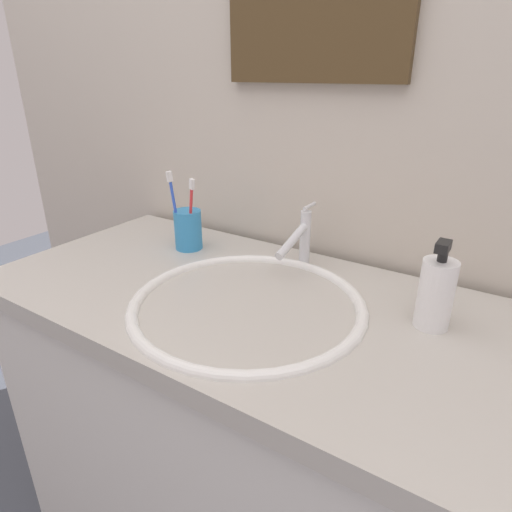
{
  "coord_description": "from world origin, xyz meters",
  "views": [
    {
      "loc": [
        0.45,
        -0.63,
        1.27
      ],
      "look_at": [
        0.04,
        -0.0,
        0.96
      ],
      "focal_mm": 30.54,
      "sensor_mm": 36.0,
      "label": 1
    }
  ],
  "objects_px": {
    "toothbrush_cup": "(188,230)",
    "toothbrush_red": "(191,210)",
    "toothbrush_blue": "(175,206)",
    "faucet": "(301,238)",
    "soap_dispenser": "(436,293)"
  },
  "relations": [
    {
      "from": "soap_dispenser",
      "to": "toothbrush_cup",
      "type": "bearing_deg",
      "value": 175.41
    },
    {
      "from": "faucet",
      "to": "toothbrush_red",
      "type": "relative_size",
      "value": 0.9
    },
    {
      "from": "toothbrush_blue",
      "to": "faucet",
      "type": "bearing_deg",
      "value": 15.07
    },
    {
      "from": "toothbrush_blue",
      "to": "toothbrush_cup",
      "type": "bearing_deg",
      "value": 62.77
    },
    {
      "from": "toothbrush_cup",
      "to": "soap_dispenser",
      "type": "relative_size",
      "value": 0.61
    },
    {
      "from": "toothbrush_cup",
      "to": "soap_dispenser",
      "type": "bearing_deg",
      "value": -4.59
    },
    {
      "from": "toothbrush_red",
      "to": "soap_dispenser",
      "type": "height_order",
      "value": "toothbrush_red"
    },
    {
      "from": "faucet",
      "to": "toothbrush_cup",
      "type": "relative_size",
      "value": 1.65
    },
    {
      "from": "toothbrush_cup",
      "to": "soap_dispenser",
      "type": "height_order",
      "value": "soap_dispenser"
    },
    {
      "from": "toothbrush_cup",
      "to": "toothbrush_red",
      "type": "height_order",
      "value": "toothbrush_red"
    },
    {
      "from": "toothbrush_cup",
      "to": "faucet",
      "type": "bearing_deg",
      "value": 10.62
    },
    {
      "from": "toothbrush_blue",
      "to": "soap_dispenser",
      "type": "distance_m",
      "value": 0.61
    },
    {
      "from": "faucet",
      "to": "soap_dispenser",
      "type": "relative_size",
      "value": 1.0
    },
    {
      "from": "faucet",
      "to": "toothbrush_red",
      "type": "height_order",
      "value": "toothbrush_red"
    },
    {
      "from": "toothbrush_red",
      "to": "soap_dispenser",
      "type": "bearing_deg",
      "value": -3.62
    }
  ]
}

